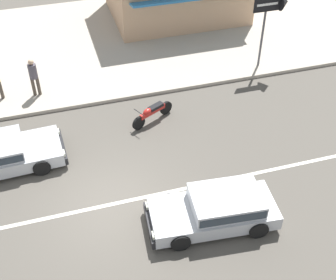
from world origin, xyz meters
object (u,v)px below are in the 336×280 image
at_px(arrow_signboard, 279,6).
at_px(pedestrian_near_clock, 33,75).
at_px(hatchback_silver_1, 218,208).
at_px(sedan_silver_2, 0,154).
at_px(motorcycle_1, 152,113).

xyz_separation_m(arrow_signboard, pedestrian_near_clock, (-10.34, 0.47, -1.79)).
height_order(hatchback_silver_1, arrow_signboard, arrow_signboard).
distance_m(hatchback_silver_1, arrow_signboard, 9.89).
bearing_deg(sedan_silver_2, pedestrian_near_clock, 68.85).
bearing_deg(pedestrian_near_clock, arrow_signboard, -2.61).
distance_m(sedan_silver_2, motorcycle_1, 5.75).
bearing_deg(hatchback_silver_1, motorcycle_1, 96.45).
height_order(sedan_silver_2, arrow_signboard, arrow_signboard).
xyz_separation_m(hatchback_silver_1, arrow_signboard, (5.56, 7.83, 2.32)).
relative_size(motorcycle_1, arrow_signboard, 0.55).
bearing_deg(arrow_signboard, sedan_silver_2, -163.97).
relative_size(arrow_signboard, pedestrian_near_clock, 1.97).
xyz_separation_m(sedan_silver_2, pedestrian_near_clock, (1.50, 3.87, 0.59)).
bearing_deg(sedan_silver_2, hatchback_silver_1, -35.25).
bearing_deg(hatchback_silver_1, arrow_signboard, 54.62).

